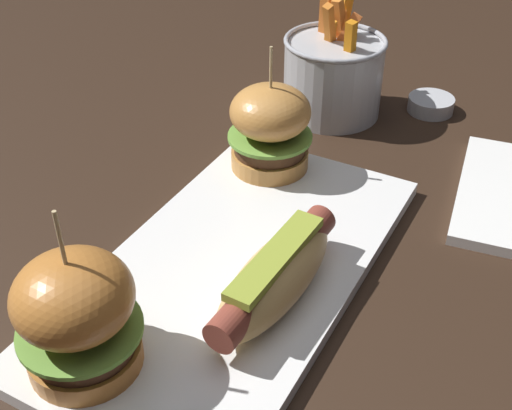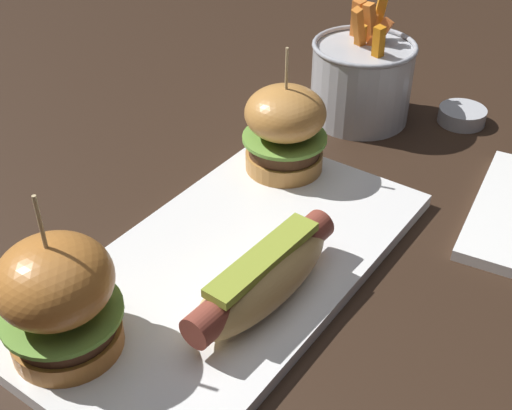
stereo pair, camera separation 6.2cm
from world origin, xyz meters
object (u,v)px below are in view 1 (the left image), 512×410
(platter_main, at_px, (235,269))
(slider_right, at_px, (270,127))
(hot_dog, at_px, (275,275))
(slider_left, at_px, (77,314))
(fries_bucket, at_px, (333,75))
(sauce_ramekin, at_px, (431,104))

(platter_main, distance_m, slider_right, 0.18)
(platter_main, relative_size, hot_dog, 2.35)
(slider_left, relative_size, slider_right, 1.04)
(fries_bucket, relative_size, sauce_ramekin, 2.51)
(platter_main, xyz_separation_m, hot_dog, (-0.02, -0.05, 0.03))
(slider_right, xyz_separation_m, fries_bucket, (0.18, 0.00, -0.01))
(hot_dog, distance_m, slider_left, 0.17)
(sauce_ramekin, bearing_deg, slider_left, 168.87)
(platter_main, xyz_separation_m, slider_right, (0.16, 0.05, 0.06))
(platter_main, distance_m, slider_left, 0.17)
(hot_dog, relative_size, sauce_ramekin, 2.97)
(hot_dog, bearing_deg, sauce_ramekin, -1.82)
(platter_main, bearing_deg, slider_right, 16.53)
(hot_dog, height_order, fries_bucket, fries_bucket)
(slider_right, distance_m, fries_bucket, 0.18)
(slider_right, height_order, fries_bucket, slider_right)
(slider_left, xyz_separation_m, slider_right, (0.32, 0.01, -0.00))
(slider_right, distance_m, sauce_ramekin, 0.27)
(platter_main, relative_size, sauce_ramekin, 6.95)
(slider_right, relative_size, sauce_ramekin, 2.36)
(fries_bucket, bearing_deg, slider_left, -179.37)
(slider_right, bearing_deg, platter_main, -163.47)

